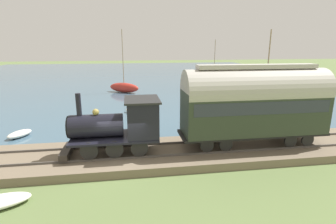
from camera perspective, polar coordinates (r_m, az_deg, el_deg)
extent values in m
plane|color=#607542|center=(14.83, -9.75, -11.48)|extent=(200.00, 200.00, 0.00)
cube|color=#426075|center=(57.03, -9.18, 7.76)|extent=(80.00, 80.00, 0.01)
cube|color=#756651|center=(15.42, -9.75, -9.49)|extent=(4.51, 56.00, 0.46)
cube|color=#4C4742|center=(14.46, -9.84, -9.89)|extent=(0.07, 54.88, 0.12)
cube|color=#4C4742|center=(16.15, -9.75, -7.24)|extent=(0.07, 54.88, 0.12)
cylinder|color=black|center=(14.26, -6.23, -7.83)|extent=(0.12, 0.93, 0.93)
cylinder|color=black|center=(15.97, -6.53, -5.36)|extent=(0.12, 0.93, 0.93)
cylinder|color=black|center=(14.28, -11.54, -8.02)|extent=(0.12, 0.93, 0.93)
cylinder|color=black|center=(15.99, -11.25, -5.53)|extent=(0.12, 0.93, 0.93)
cylinder|color=black|center=(14.41, -16.79, -8.14)|extent=(0.12, 0.93, 0.93)
cylinder|color=black|center=(16.11, -15.93, -5.66)|extent=(0.12, 0.93, 0.93)
cube|color=black|center=(14.99, -11.46, -5.32)|extent=(2.33, 4.76, 0.12)
cylinder|color=black|center=(14.86, -15.26, -2.91)|extent=(1.27, 2.86, 1.27)
cylinder|color=black|center=(15.11, -20.80, -3.07)|extent=(1.21, 0.08, 1.21)
cylinder|color=black|center=(14.69, -18.90, 1.58)|extent=(0.28, 0.28, 1.19)
sphere|color=tan|center=(14.66, -15.46, -0.02)|extent=(0.36, 0.36, 0.36)
cube|color=black|center=(14.67, -5.62, -1.25)|extent=(2.23, 1.67, 1.97)
cube|color=#282828|center=(14.43, -5.72, 2.70)|extent=(2.43, 1.91, 0.10)
cube|color=#2D2823|center=(15.60, -21.12, -7.89)|extent=(2.13, 0.44, 0.32)
cylinder|color=black|center=(17.67, 28.09, -5.36)|extent=(0.12, 0.76, 0.76)
cylinder|color=black|center=(19.08, 24.87, -3.61)|extent=(0.12, 0.76, 0.76)
cylinder|color=black|center=(17.04, 25.10, -5.70)|extent=(0.12, 0.76, 0.76)
cylinder|color=black|center=(18.50, 22.01, -3.85)|extent=(0.12, 0.76, 0.76)
cylinder|color=black|center=(15.25, 12.49, -6.94)|extent=(0.12, 0.76, 0.76)
cylinder|color=black|center=(16.86, 10.27, -4.73)|extent=(0.12, 0.76, 0.76)
cylinder|color=black|center=(14.90, 8.50, -7.26)|extent=(0.12, 0.76, 0.76)
cylinder|color=black|center=(16.54, 6.64, -4.97)|extent=(0.12, 0.76, 0.76)
cube|color=black|center=(16.71, 17.80, -4.27)|extent=(2.11, 8.82, 0.16)
cube|color=#2D3828|center=(16.35, 18.16, 0.21)|extent=(2.35, 8.46, 2.53)
cube|color=#2D333D|center=(16.25, 18.28, 1.72)|extent=(2.38, 7.94, 0.71)
cylinder|color=#B2ADA3|center=(16.10, 18.51, 4.58)|extent=(2.47, 8.46, 2.47)
cube|color=#B2ADA3|center=(15.94, 18.90, 9.37)|extent=(0.82, 7.05, 0.24)
ellipsoid|color=brown|center=(47.36, 9.93, 7.08)|extent=(1.32, 4.26, 1.10)
cylinder|color=#9E8460|center=(47.05, 10.12, 11.50)|extent=(0.10, 0.10, 6.20)
ellipsoid|color=#B72D23|center=(37.01, -9.53, 5.27)|extent=(3.53, 4.52, 1.32)
cylinder|color=#9E8460|center=(36.59, -9.81, 11.80)|extent=(0.10, 0.10, 7.12)
ellipsoid|color=gray|center=(23.41, 20.00, -1.09)|extent=(3.51, 4.24, 1.02)
cylinder|color=#9E8460|center=(22.75, 20.82, 8.16)|extent=(0.10, 0.10, 6.56)
ellipsoid|color=silver|center=(25.49, -7.18, 0.25)|extent=(1.92, 2.23, 0.46)
ellipsoid|color=#B7B2A3|center=(24.58, 10.90, -0.57)|extent=(2.14, 2.52, 0.34)
ellipsoid|color=silver|center=(21.63, -29.60, -4.17)|extent=(2.08, 1.75, 0.45)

